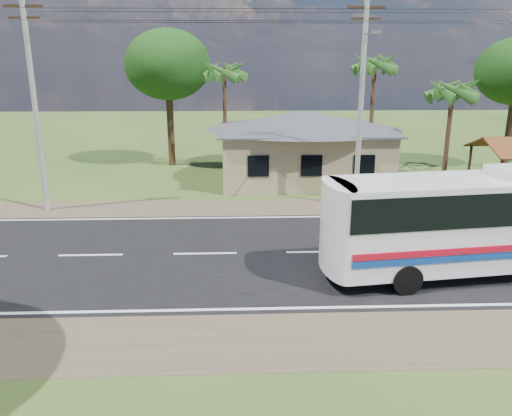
{
  "coord_description": "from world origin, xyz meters",
  "views": [
    {
      "loc": [
        -3.17,
        -18.54,
        7.33
      ],
      "look_at": [
        -2.44,
        1.0,
        1.59
      ],
      "focal_mm": 35.0,
      "sensor_mm": 36.0,
      "label": 1
    }
  ],
  "objects": [
    {
      "name": "road",
      "position": [
        0.0,
        0.0,
        0.01
      ],
      "size": [
        120.0,
        16.0,
        0.03
      ],
      "color": "black",
      "rests_on": "ground"
    },
    {
      "name": "palm_mid",
      "position": [
        6.0,
        15.5,
        7.16
      ],
      "size": [
        2.8,
        2.8,
        8.2
      ],
      "color": "#47301E",
      "rests_on": "ground"
    },
    {
      "name": "palm_near",
      "position": [
        9.5,
        11.0,
        5.71
      ],
      "size": [
        2.8,
        2.8,
        6.7
      ],
      "color": "#47301E",
      "rests_on": "ground"
    },
    {
      "name": "motorcycle",
      "position": [
        7.52,
        7.0,
        0.48
      ],
      "size": [
        1.84,
        0.69,
        0.96
      ],
      "primitive_type": "imported",
      "rotation": [
        0.0,
        0.0,
        1.6
      ],
      "color": "black",
      "rests_on": "ground"
    },
    {
      "name": "palm_far",
      "position": [
        -4.0,
        16.0,
        6.68
      ],
      "size": [
        2.8,
        2.8,
        7.7
      ],
      "color": "#47301E",
      "rests_on": "ground"
    },
    {
      "name": "coach_bus",
      "position": [
        6.21,
        -2.1,
        2.19
      ],
      "size": [
        12.56,
        4.17,
        3.83
      ],
      "rotation": [
        0.0,
        0.0,
        0.13
      ],
      "color": "silver",
      "rests_on": "ground"
    },
    {
      "name": "utility_poles",
      "position": [
        2.67,
        6.49,
        5.77
      ],
      "size": [
        32.8,
        2.22,
        11.0
      ],
      "color": "#9E9E99",
      "rests_on": "ground"
    },
    {
      "name": "ground",
      "position": [
        0.0,
        0.0,
        0.0
      ],
      "size": [
        120.0,
        120.0,
        0.0
      ],
      "primitive_type": "plane",
      "color": "#2B491A",
      "rests_on": "ground"
    },
    {
      "name": "tree_behind_house",
      "position": [
        -8.0,
        18.0,
        7.12
      ],
      "size": [
        6.0,
        6.0,
        9.61
      ],
      "color": "#47301E",
      "rests_on": "ground"
    },
    {
      "name": "house",
      "position": [
        1.0,
        13.0,
        2.64
      ],
      "size": [
        12.4,
        10.0,
        5.0
      ],
      "color": "tan",
      "rests_on": "ground"
    }
  ]
}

